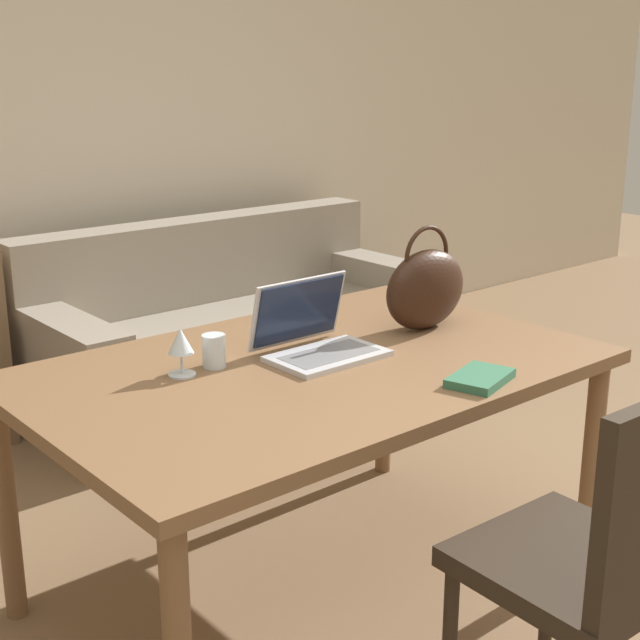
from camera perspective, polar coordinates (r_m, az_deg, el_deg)
The scene contains 9 objects.
wall_back at distance 4.26m, azimuth -19.15°, elevation 12.74°, with size 10.00×0.06×2.70m.
dining_table at distance 2.53m, azimuth -0.49°, elevation -4.19°, with size 1.59×1.03×0.73m.
chair at distance 2.08m, azimuth 17.64°, elevation -13.96°, with size 0.46×0.46×0.92m.
couch at distance 4.25m, azimuth -5.50°, elevation -1.11°, with size 1.94×0.85×0.82m.
laptop at distance 2.57m, azimuth -0.39°, elevation -0.93°, with size 0.33×0.27×0.21m.
drinking_glass at distance 2.48m, azimuth -6.81°, elevation -1.97°, with size 0.07×0.07×0.09m.
wine_glass at distance 2.41m, azimuth -8.91°, elevation -1.52°, with size 0.07×0.07×0.13m.
handbag at distance 2.82m, azimuth 6.78°, elevation 2.05°, with size 0.32×0.13×0.33m.
book at distance 2.39m, azimuth 10.21°, elevation -3.69°, with size 0.22×0.17×0.02m.
Camera 1 is at (-1.57, -1.07, 1.54)m, focal length 50.00 mm.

